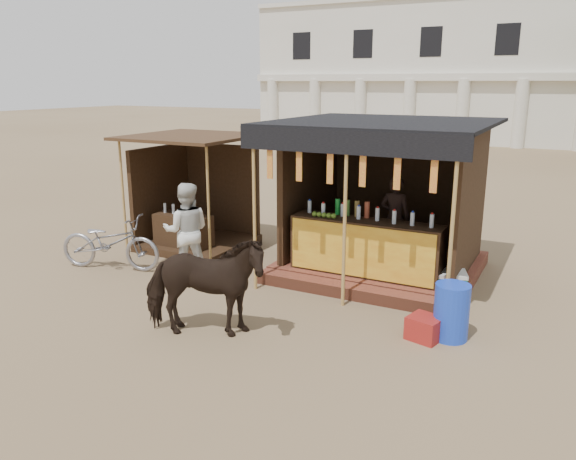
{
  "coord_description": "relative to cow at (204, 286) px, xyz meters",
  "views": [
    {
      "loc": [
        4.05,
        -6.2,
        3.42
      ],
      "look_at": [
        0.0,
        1.6,
        1.1
      ],
      "focal_mm": 35.0,
      "sensor_mm": 36.0,
      "label": 1
    }
  ],
  "objects": [
    {
      "name": "background_building",
      "position": [
        -1.73,
        30.3,
        3.25
      ],
      "size": [
        26.0,
        7.45,
        8.18
      ],
      "color": "silver",
      "rests_on": "ground"
    },
    {
      "name": "ground",
      "position": [
        0.27,
        0.36,
        -0.73
      ],
      "size": [
        120.0,
        120.0,
        0.0
      ],
      "primitive_type": "plane",
      "color": "#846B4C",
      "rests_on": "ground"
    },
    {
      "name": "cooler",
      "position": [
        2.64,
        2.96,
        -0.5
      ],
      "size": [
        0.75,
        0.62,
        0.46
      ],
      "color": "#1B7B40",
      "rests_on": "ground"
    },
    {
      "name": "red_crate",
      "position": [
        2.73,
        1.31,
        -0.57
      ],
      "size": [
        0.52,
        0.49,
        0.32
      ],
      "primitive_type": "cube",
      "rotation": [
        0.0,
        0.0,
        -0.25
      ],
      "color": "maroon",
      "rests_on": "ground"
    },
    {
      "name": "motorbike",
      "position": [
        -3.29,
        1.58,
        -0.22
      ],
      "size": [
        2.07,
        1.18,
        1.03
      ],
      "primitive_type": "imported",
      "rotation": [
        0.0,
        0.0,
        1.84
      ],
      "color": "gray",
      "rests_on": "ground"
    },
    {
      "name": "blue_barrel",
      "position": [
        3.03,
        1.49,
        -0.34
      ],
      "size": [
        0.56,
        0.56,
        0.79
      ],
      "primitive_type": "cylinder",
      "rotation": [
        0.0,
        0.0,
        0.21
      ],
      "color": "blue",
      "rests_on": "ground"
    },
    {
      "name": "main_stall",
      "position": [
        1.28,
        3.72,
        0.29
      ],
      "size": [
        3.6,
        3.61,
        2.78
      ],
      "color": "brown",
      "rests_on": "ground"
    },
    {
      "name": "secondary_stall",
      "position": [
        -2.89,
        3.6,
        0.12
      ],
      "size": [
        2.4,
        2.4,
        2.38
      ],
      "color": "#342013",
      "rests_on": "ground"
    },
    {
      "name": "cow",
      "position": [
        0.0,
        0.0,
        0.0
      ],
      "size": [
        1.9,
        1.41,
        1.46
      ],
      "primitive_type": "imported",
      "rotation": [
        0.0,
        0.0,
        1.98
      ],
      "color": "black",
      "rests_on": "ground"
    },
    {
      "name": "bystander",
      "position": [
        -1.71,
        1.87,
        0.13
      ],
      "size": [
        1.06,
        1.0,
        1.73
      ],
      "primitive_type": "imported",
      "rotation": [
        0.0,
        0.0,
        3.69
      ],
      "color": "silver",
      "rests_on": "ground"
    }
  ]
}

